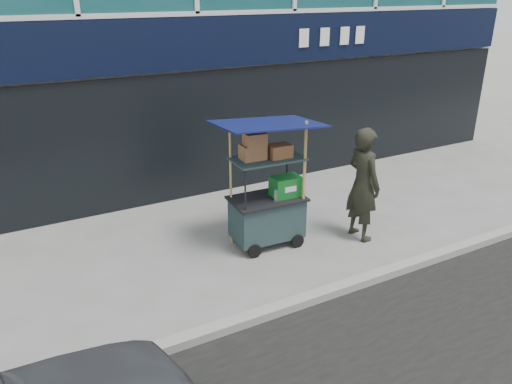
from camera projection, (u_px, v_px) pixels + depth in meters
ground at (317, 290)px, 6.81m from camera, size 80.00×80.00×0.00m
curb at (326, 293)px, 6.63m from camera, size 80.00×0.18×0.12m
vendor_cart at (268, 202)px, 7.77m from camera, size 1.58×1.15×2.07m
vendor_man at (363, 184)px, 7.92m from camera, size 0.46×0.69×1.86m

